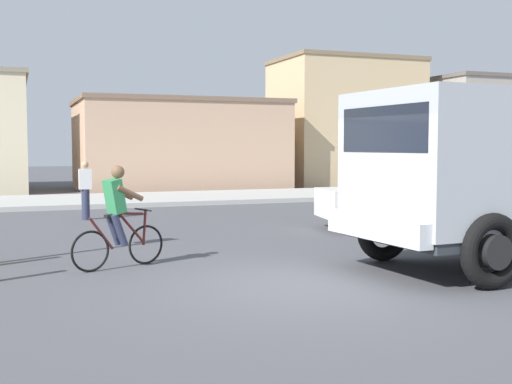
{
  "coord_description": "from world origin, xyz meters",
  "views": [
    {
      "loc": [
        -3.81,
        -8.5,
        2.04
      ],
      "look_at": [
        0.32,
        2.5,
        1.2
      ],
      "focal_mm": 45.22,
      "sensor_mm": 36.0,
      "label": 1
    }
  ],
  "objects_px": {
    "truck_foreground": "(508,168)",
    "car_red_near": "(400,196)",
    "cyclist": "(118,217)",
    "pedestrian_near_kerb": "(85,189)"
  },
  "relations": [
    {
      "from": "truck_foreground",
      "to": "car_red_near",
      "type": "distance_m",
      "value": 5.07
    },
    {
      "from": "truck_foreground",
      "to": "cyclist",
      "type": "distance_m",
      "value": 6.6
    },
    {
      "from": "cyclist",
      "to": "pedestrian_near_kerb",
      "type": "relative_size",
      "value": 1.06
    },
    {
      "from": "truck_foreground",
      "to": "pedestrian_near_kerb",
      "type": "height_order",
      "value": "truck_foreground"
    },
    {
      "from": "pedestrian_near_kerb",
      "to": "cyclist",
      "type": "bearing_deg",
      "value": -91.76
    },
    {
      "from": "cyclist",
      "to": "car_red_near",
      "type": "bearing_deg",
      "value": 20.69
    },
    {
      "from": "car_red_near",
      "to": "pedestrian_near_kerb",
      "type": "height_order",
      "value": "pedestrian_near_kerb"
    },
    {
      "from": "truck_foreground",
      "to": "cyclist",
      "type": "bearing_deg",
      "value": 161.15
    },
    {
      "from": "cyclist",
      "to": "car_red_near",
      "type": "xyz_separation_m",
      "value": [
        7.29,
        2.76,
        -0.05
      ]
    },
    {
      "from": "truck_foreground",
      "to": "car_red_near",
      "type": "relative_size",
      "value": 1.32
    }
  ]
}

